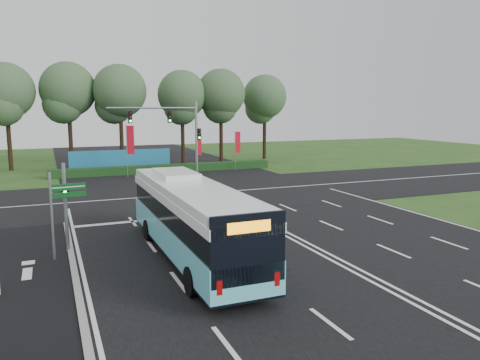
# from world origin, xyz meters

# --- Properties ---
(ground) EXTENTS (120.00, 120.00, 0.00)m
(ground) POSITION_xyz_m (0.00, 0.00, 0.00)
(ground) COLOR #234918
(ground) RESTS_ON ground
(road_main) EXTENTS (20.00, 120.00, 0.04)m
(road_main) POSITION_xyz_m (0.00, 0.00, 0.02)
(road_main) COLOR black
(road_main) RESTS_ON ground
(road_cross) EXTENTS (120.00, 14.00, 0.05)m
(road_cross) POSITION_xyz_m (0.00, 12.00, 0.03)
(road_cross) COLOR black
(road_cross) RESTS_ON ground
(bike_path) EXTENTS (5.00, 18.00, 0.06)m
(bike_path) POSITION_xyz_m (-12.50, -3.00, 0.03)
(bike_path) COLOR black
(bike_path) RESTS_ON ground
(kerb_strip) EXTENTS (0.25, 18.00, 0.12)m
(kerb_strip) POSITION_xyz_m (-10.10, -3.00, 0.06)
(kerb_strip) COLOR gray
(kerb_strip) RESTS_ON ground
(city_bus) EXTENTS (2.67, 12.18, 3.49)m
(city_bus) POSITION_xyz_m (-5.33, -2.52, 1.76)
(city_bus) COLOR #5ECADA
(city_bus) RESTS_ON ground
(pedestrian_signal) EXTENTS (0.35, 0.44, 4.01)m
(pedestrian_signal) POSITION_xyz_m (-10.20, 0.57, 2.19)
(pedestrian_signal) COLOR gray
(pedestrian_signal) RESTS_ON ground
(street_sign) EXTENTS (1.47, 0.23, 3.78)m
(street_sign) POSITION_xyz_m (-10.46, -0.53, 2.40)
(street_sign) COLOR gray
(street_sign) RESTS_ON ground
(banner_flag_left) EXTENTS (0.70, 0.26, 4.90)m
(banner_flag_left) POSITION_xyz_m (-3.81, 22.51, 3.18)
(banner_flag_left) COLOR gray
(banner_flag_left) RESTS_ON ground
(banner_flag_mid) EXTENTS (0.59, 0.07, 4.01)m
(banner_flag_mid) POSITION_xyz_m (2.91, 22.90, 2.64)
(banner_flag_mid) COLOR gray
(banner_flag_mid) RESTS_ON ground
(banner_flag_right) EXTENTS (0.60, 0.06, 4.08)m
(banner_flag_right) POSITION_xyz_m (7.23, 23.37, 2.68)
(banner_flag_right) COLOR gray
(banner_flag_right) RESTS_ON ground
(traffic_light_gantry) EXTENTS (8.41, 0.28, 7.00)m
(traffic_light_gantry) POSITION_xyz_m (0.21, 20.50, 4.66)
(traffic_light_gantry) COLOR gray
(traffic_light_gantry) RESTS_ON ground
(hedge) EXTENTS (22.00, 1.20, 0.80)m
(hedge) POSITION_xyz_m (0.00, 24.50, 0.40)
(hedge) COLOR #143513
(hedge) RESTS_ON ground
(blue_hoarding) EXTENTS (10.00, 0.30, 2.20)m
(blue_hoarding) POSITION_xyz_m (-4.00, 27.00, 1.10)
(blue_hoarding) COLOR teal
(blue_hoarding) RESTS_ON ground
(eucalyptus_row) EXTENTS (42.12, 7.95, 12.17)m
(eucalyptus_row) POSITION_xyz_m (-4.42, 31.66, 8.23)
(eucalyptus_row) COLOR black
(eucalyptus_row) RESTS_ON ground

